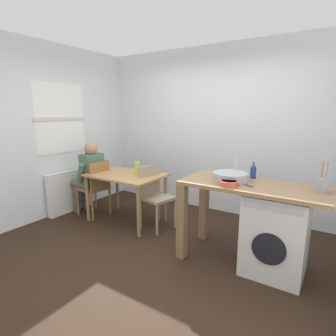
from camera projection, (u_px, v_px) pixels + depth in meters
name	position (u px, v px, depth m)	size (l,w,h in m)	color
ground_plane	(157.00, 250.00, 3.34)	(5.46, 5.46, 0.00)	black
wall_back	(218.00, 131.00, 4.50)	(4.60, 0.10, 2.70)	silver
wall_window_side	(43.00, 132.00, 4.20)	(0.12, 3.80, 2.70)	silver
radiator	(69.00, 191.00, 4.58)	(0.10, 0.80, 0.70)	white
dining_table	(126.00, 180.00, 4.13)	(1.10, 0.76, 0.74)	tan
chair_person_seat	(96.00, 185.00, 4.36)	(0.42, 0.42, 0.90)	olive
chair_opposite	(154.00, 193.00, 3.95)	(0.48, 0.48, 0.90)	gray
seated_person	(89.00, 174.00, 4.42)	(0.51, 0.52, 1.20)	#595651
kitchen_counter	(234.00, 195.00, 3.02)	(1.50, 0.68, 0.92)	olive
washing_machine	(276.00, 233.00, 2.84)	(0.60, 0.61, 0.86)	silver
sink_basin	(230.00, 177.00, 3.01)	(0.38, 0.38, 0.09)	#9EA0A5
tap	(236.00, 165.00, 3.13)	(0.02, 0.02, 0.28)	#B2B2B7
bottle_tall_green	(253.00, 171.00, 3.11)	(0.07, 0.07, 0.18)	navy
mixing_bowl	(229.00, 183.00, 2.81)	(0.19, 0.19, 0.05)	#D84C38
utensil_crock	(323.00, 185.00, 2.57)	(0.11, 0.11, 0.30)	gray
vase	(138.00, 168.00, 4.09)	(0.09, 0.09, 0.19)	#A8C63D
scissors	(246.00, 185.00, 2.82)	(0.15, 0.06, 0.01)	#B2B2B7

